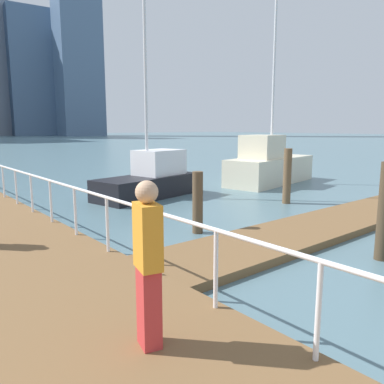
# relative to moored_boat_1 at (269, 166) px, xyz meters

# --- Properties ---
(ground_plane) EXTENTS (300.00, 300.00, 0.00)m
(ground_plane) POSITION_rel_moored_boat_1_xyz_m (-8.42, 6.22, -0.89)
(ground_plane) COLOR slate
(floating_dock) EXTENTS (12.13, 2.00, 0.18)m
(floating_dock) POSITION_rel_moored_boat_1_xyz_m (-5.85, -6.45, -0.80)
(floating_dock) COLOR brown
(floating_dock) RESTS_ON ground_plane
(boardwalk_railing) EXTENTS (0.06, 28.46, 1.08)m
(boardwalk_railing) POSITION_rel_moored_boat_1_xyz_m (-11.57, -4.82, 0.34)
(boardwalk_railing) COLOR white
(boardwalk_railing) RESTS_ON boardwalk
(dock_piling_1) EXTENTS (0.28, 0.28, 1.62)m
(dock_piling_1) POSITION_rel_moored_boat_1_xyz_m (-8.49, -4.57, -0.08)
(dock_piling_1) COLOR brown
(dock_piling_1) RESTS_ON ground_plane
(dock_piling_5) EXTENTS (0.29, 0.29, 1.99)m
(dock_piling_5) POSITION_rel_moored_boat_1_xyz_m (-3.42, -3.61, 0.11)
(dock_piling_5) COLOR brown
(dock_piling_5) RESTS_ON ground_plane
(moored_boat_1) EXTENTS (5.89, 2.93, 9.81)m
(moored_boat_1) POSITION_rel_moored_boat_1_xyz_m (0.00, 0.00, 0.00)
(moored_boat_1) COLOR beige
(moored_boat_1) RESTS_ON ground_plane
(moored_boat_2) EXTENTS (4.71, 2.60, 9.79)m
(moored_boat_2) POSITION_rel_moored_boat_1_xyz_m (-6.44, 0.71, -0.14)
(moored_boat_2) COLOR black
(moored_boat_2) RESTS_ON ground_plane
(pedestrian_2) EXTENTS (0.30, 0.40, 1.81)m
(pedestrian_2) POSITION_rel_moored_boat_1_xyz_m (-12.73, -8.75, 0.46)
(pedestrian_2) COLOR #BF3333
(pedestrian_2) RESTS_ON boardwalk
(skyline_tower_5) EXTENTS (14.13, 9.62, 39.76)m
(skyline_tower_5) POSITION_rel_moored_boat_1_xyz_m (26.71, 119.73, 18.99)
(skyline_tower_5) COLOR slate
(skyline_tower_5) RESTS_ON ground_plane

